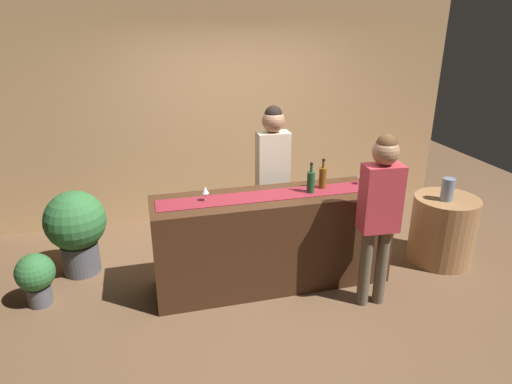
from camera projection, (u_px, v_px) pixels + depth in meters
The scene contains 14 objects.
ground_plane at pixel (272, 281), 4.59m from camera, with size 10.00×10.00×0.00m, color brown.
back_wall at pixel (231, 107), 5.78m from camera, with size 6.00×0.12×2.90m, color tan.
bar_counter at pixel (272, 240), 4.42m from camera, with size 2.31×0.60×0.95m, color #3D2314.
counter_runner_cloth at pixel (273, 195), 4.24m from camera, with size 2.19×0.28×0.01m, color maroon.
wine_bottle_amber at pixel (323, 177), 4.38m from camera, with size 0.07×0.07×0.30m.
wine_bottle_green at pixel (311, 182), 4.27m from camera, with size 0.07×0.07×0.30m.
wine_glass_near_customer at pixel (361, 175), 4.48m from camera, with size 0.07×0.07×0.14m.
wine_glass_mid_counter at pixel (205, 191), 4.07m from camera, with size 0.07×0.07×0.14m.
bartender at pixel (273, 166), 4.77m from camera, with size 0.34×0.24×1.69m.
customer_sipping at pixel (380, 205), 3.90m from camera, with size 0.35×0.23×1.64m.
round_side_table at pixel (443, 229), 4.88m from camera, with size 0.68×0.68×0.74m, color #996B42.
vase_on_side_table at pixel (448, 189), 4.65m from camera, with size 0.13×0.13×0.24m, color slate.
potted_plant_tall at pixel (76, 227), 4.59m from camera, with size 0.62×0.62×0.90m.
potted_plant_small at pixel (36, 276), 4.13m from camera, with size 0.35×0.35×0.52m.
Camera 1 is at (-1.16, -3.77, 2.53)m, focal length 31.45 mm.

